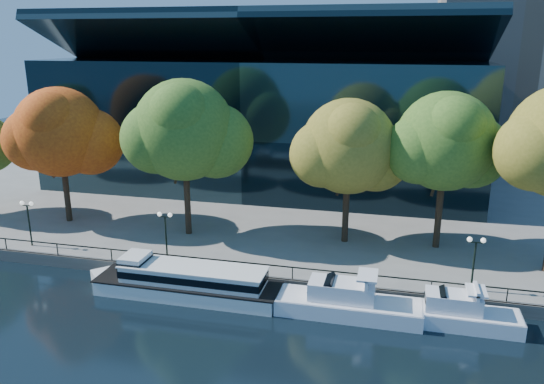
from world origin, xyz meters
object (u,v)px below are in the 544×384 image
(tour_boat, at_px, (183,280))
(lamp_1, at_px, (165,225))
(cruiser_far, at_px, (452,312))
(tree_2, at_px, (186,132))
(cruiser_near, at_px, (342,301))
(tree_4, at_px, (447,144))
(tree_3, at_px, (350,149))
(lamp_2, at_px, (475,251))
(lamp_0, at_px, (28,213))
(tree_1, at_px, (61,134))

(tour_boat, distance_m, lamp_1, 5.52)
(cruiser_far, distance_m, tree_2, 26.12)
(lamp_1, bearing_deg, tour_boat, -52.09)
(tour_boat, xyz_separation_m, cruiser_near, (11.78, -0.08, -0.23))
(tree_2, height_order, tree_4, tree_2)
(tour_boat, relative_size, tree_3, 1.20)
(tree_2, bearing_deg, lamp_1, -86.19)
(tree_2, bearing_deg, cruiser_far, -23.01)
(lamp_1, height_order, lamp_2, same)
(tour_boat, distance_m, tree_3, 17.62)
(lamp_0, bearing_deg, cruiser_far, -5.81)
(tree_1, bearing_deg, tree_3, 1.83)
(tour_boat, relative_size, cruiser_far, 1.70)
(cruiser_near, bearing_deg, lamp_2, 23.67)
(tour_boat, bearing_deg, tree_4, 31.94)
(tree_4, bearing_deg, tour_boat, -148.06)
(tree_2, bearing_deg, tree_1, 177.50)
(lamp_1, bearing_deg, cruiser_near, -14.68)
(tree_2, bearing_deg, tour_boat, -71.10)
(cruiser_near, distance_m, lamp_1, 15.50)
(tree_4, bearing_deg, tree_2, -175.01)
(tour_boat, height_order, lamp_2, lamp_2)
(tree_2, xyz_separation_m, lamp_0, (-12.33, -5.97, -6.46))
(tour_boat, height_order, lamp_0, lamp_0)
(tour_boat, distance_m, cruiser_far, 19.05)
(cruiser_far, height_order, tree_3, tree_3)
(lamp_0, bearing_deg, tour_boat, -13.54)
(lamp_0, distance_m, lamp_2, 36.24)
(tour_boat, height_order, cruiser_near, cruiser_near)
(tree_3, height_order, lamp_1, tree_3)
(tree_2, xyz_separation_m, tree_3, (14.23, 1.43, -1.05))
(lamp_1, relative_size, lamp_2, 1.00)
(tree_4, height_order, lamp_0, tree_4)
(tree_3, xyz_separation_m, lamp_0, (-26.56, -7.40, -5.41))
(tree_3, height_order, tree_4, tree_4)
(tree_1, xyz_separation_m, lamp_2, (36.77, -6.54, -5.68))
(tree_3, xyz_separation_m, tree_4, (7.84, 0.50, 0.69))
(tree_2, relative_size, lamp_2, 3.50)
(cruiser_far, relative_size, tree_4, 0.67)
(tree_4, height_order, lamp_2, tree_4)
(tree_2, height_order, lamp_0, tree_2)
(lamp_0, relative_size, lamp_1, 1.00)
(tour_boat, height_order, tree_2, tree_2)
(cruiser_far, height_order, lamp_1, lamp_1)
(tree_2, xyz_separation_m, lamp_1, (0.40, -5.97, -6.46))
(lamp_0, bearing_deg, tree_2, 25.85)
(cruiser_near, height_order, lamp_1, lamp_1)
(lamp_2, bearing_deg, cruiser_far, -113.37)
(tree_2, relative_size, lamp_0, 3.50)
(lamp_1, bearing_deg, tree_2, 93.81)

